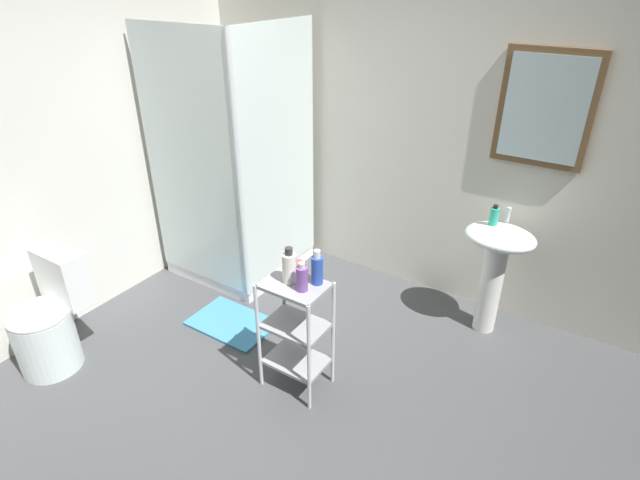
% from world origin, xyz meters
% --- Properties ---
extents(ground_plane, '(4.20, 4.20, 0.02)m').
position_xyz_m(ground_plane, '(0.00, 0.00, -0.01)').
color(ground_plane, '#464749').
extents(wall_back, '(4.20, 0.14, 2.50)m').
position_xyz_m(wall_back, '(0.01, 1.85, 1.25)').
color(wall_back, silver).
rests_on(wall_back, ground_plane).
extents(wall_left, '(0.10, 4.20, 2.50)m').
position_xyz_m(wall_left, '(-1.85, 0.00, 1.25)').
color(wall_left, silver).
rests_on(wall_left, ground_plane).
extents(shower_stall, '(0.92, 0.92, 2.00)m').
position_xyz_m(shower_stall, '(-1.19, 1.18, 0.46)').
color(shower_stall, white).
rests_on(shower_stall, ground_plane).
extents(pedestal_sink, '(0.46, 0.37, 0.81)m').
position_xyz_m(pedestal_sink, '(0.77, 1.52, 0.58)').
color(pedestal_sink, white).
rests_on(pedestal_sink, ground_plane).
extents(sink_faucet, '(0.03, 0.03, 0.10)m').
position_xyz_m(sink_faucet, '(0.77, 1.64, 0.86)').
color(sink_faucet, silver).
rests_on(sink_faucet, pedestal_sink).
extents(toilet, '(0.37, 0.49, 0.76)m').
position_xyz_m(toilet, '(-1.48, -0.34, 0.31)').
color(toilet, white).
rests_on(toilet, ground_plane).
extents(storage_cart, '(0.38, 0.28, 0.74)m').
position_xyz_m(storage_cart, '(-0.05, 0.34, 0.44)').
color(storage_cart, silver).
rests_on(storage_cart, ground_plane).
extents(hand_soap_bottle, '(0.06, 0.06, 0.14)m').
position_xyz_m(hand_soap_bottle, '(0.71, 1.55, 0.87)').
color(hand_soap_bottle, '#2DBC99').
rests_on(hand_soap_bottle, pedestal_sink).
extents(lotion_bottle_white, '(0.08, 0.08, 0.22)m').
position_xyz_m(lotion_bottle_white, '(-0.08, 0.35, 0.84)').
color(lotion_bottle_white, white).
rests_on(lotion_bottle_white, storage_cart).
extents(conditioner_bottle_purple, '(0.07, 0.07, 0.17)m').
position_xyz_m(conditioner_bottle_purple, '(0.02, 0.32, 0.82)').
color(conditioner_bottle_purple, '#7C4CA0').
rests_on(conditioner_bottle_purple, storage_cart).
extents(shampoo_bottle_blue, '(0.07, 0.07, 0.21)m').
position_xyz_m(shampoo_bottle_blue, '(0.06, 0.42, 0.83)').
color(shampoo_bottle_blue, '#2A4EB7').
rests_on(shampoo_bottle_blue, storage_cart).
extents(rinse_cup, '(0.08, 0.08, 0.10)m').
position_xyz_m(rinse_cup, '(-0.07, 0.41, 0.79)').
color(rinse_cup, '#B24742').
rests_on(rinse_cup, storage_cart).
extents(bath_mat, '(0.60, 0.40, 0.02)m').
position_xyz_m(bath_mat, '(-0.79, 0.57, 0.01)').
color(bath_mat, teal).
rests_on(bath_mat, ground_plane).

